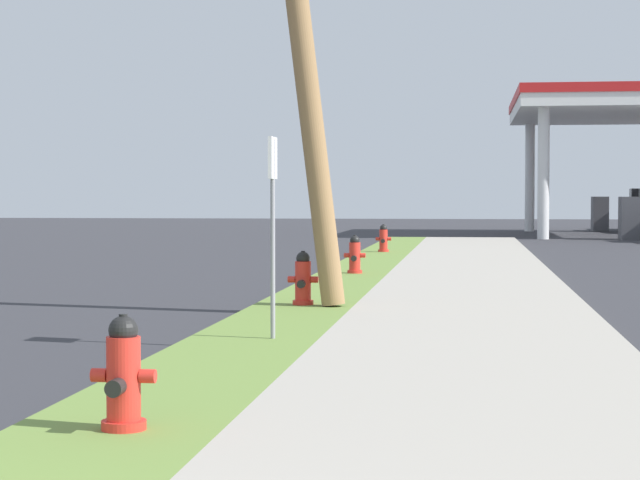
{
  "coord_description": "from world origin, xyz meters",
  "views": [
    {
      "loc": [
        2.96,
        -2.41,
        1.62
      ],
      "look_at": [
        0.59,
        15.91,
        0.92
      ],
      "focal_mm": 64.73,
      "sensor_mm": 36.0,
      "label": 1
    }
  ],
  "objects_px": {
    "fire_hydrant_nearest": "(123,379)",
    "street_sign_post": "(273,195)",
    "fire_hydrant_second": "(303,281)",
    "fire_hydrant_fourth": "(383,240)",
    "fire_hydrant_third": "(355,257)"
  },
  "relations": [
    {
      "from": "fire_hydrant_nearest",
      "to": "street_sign_post",
      "type": "bearing_deg",
      "value": 88.25
    },
    {
      "from": "fire_hydrant_nearest",
      "to": "street_sign_post",
      "type": "height_order",
      "value": "street_sign_post"
    },
    {
      "from": "fire_hydrant_second",
      "to": "street_sign_post",
      "type": "bearing_deg",
      "value": -86.55
    },
    {
      "from": "fire_hydrant_fourth",
      "to": "fire_hydrant_nearest",
      "type": "bearing_deg",
      "value": -89.76
    },
    {
      "from": "fire_hydrant_nearest",
      "to": "fire_hydrant_second",
      "type": "bearing_deg",
      "value": 90.54
    },
    {
      "from": "fire_hydrant_nearest",
      "to": "fire_hydrant_fourth",
      "type": "relative_size",
      "value": 1.0
    },
    {
      "from": "fire_hydrant_nearest",
      "to": "street_sign_post",
      "type": "relative_size",
      "value": 0.35
    },
    {
      "from": "street_sign_post",
      "to": "fire_hydrant_third",
      "type": "bearing_deg",
      "value": 90.9
    },
    {
      "from": "fire_hydrant_nearest",
      "to": "fire_hydrant_third",
      "type": "relative_size",
      "value": 1.0
    },
    {
      "from": "fire_hydrant_fourth",
      "to": "street_sign_post",
      "type": "height_order",
      "value": "street_sign_post"
    },
    {
      "from": "fire_hydrant_nearest",
      "to": "fire_hydrant_third",
      "type": "distance_m",
      "value": 15.17
    },
    {
      "from": "fire_hydrant_nearest",
      "to": "fire_hydrant_third",
      "type": "bearing_deg",
      "value": 90.06
    },
    {
      "from": "fire_hydrant_second",
      "to": "fire_hydrant_fourth",
      "type": "relative_size",
      "value": 1.0
    },
    {
      "from": "fire_hydrant_second",
      "to": "fire_hydrant_fourth",
      "type": "bearing_deg",
      "value": 90.08
    },
    {
      "from": "street_sign_post",
      "to": "fire_hydrant_nearest",
      "type": "bearing_deg",
      "value": -91.75
    }
  ]
}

